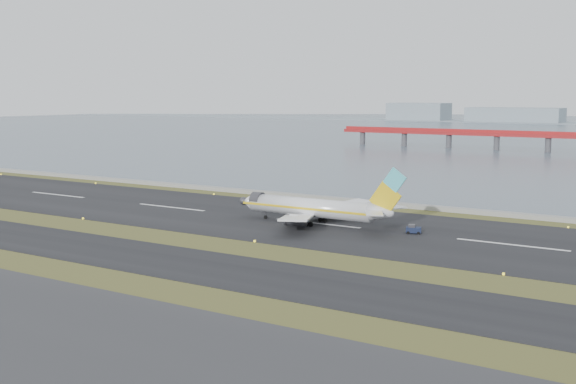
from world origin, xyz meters
TOP-DOWN VIEW (x-y plane):
  - ground at (0.00, 0.00)m, footprint 1000.00×1000.00m
  - taxiway_strip at (0.00, -12.00)m, footprint 1000.00×18.00m
  - runway_strip at (0.00, 30.00)m, footprint 1000.00×45.00m
  - seawall at (0.00, 60.00)m, footprint 1000.00×2.50m
  - airliner at (0.33, 28.86)m, footprint 38.52×32.89m
  - pushback_tug at (21.10, 30.44)m, footprint 3.21×2.45m

SIDE VIEW (x-z plane):
  - ground at x=0.00m, z-range 0.00..0.00m
  - taxiway_strip at x=0.00m, z-range 0.00..0.10m
  - runway_strip at x=0.00m, z-range 0.00..0.10m
  - seawall at x=0.00m, z-range 0.00..1.00m
  - pushback_tug at x=21.10m, z-range -0.03..1.79m
  - airliner at x=0.33m, z-range -2.94..9.86m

